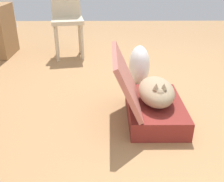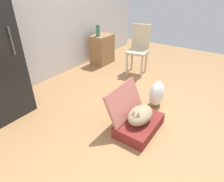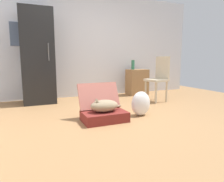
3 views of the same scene
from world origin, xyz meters
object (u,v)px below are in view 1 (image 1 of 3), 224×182
Objects in this scene: cat at (156,91)px; plastic_bag_white at (140,65)px; chair at (67,15)px; suitcase_base at (155,110)px.

plastic_bag_white is (0.69, 0.06, -0.04)m from cat.
cat is 1.95m from chair.
cat is 0.69m from plastic_bag_white.
chair is at bearing 28.96° from cat.
chair is (0.99, 0.87, 0.34)m from plastic_bag_white.
chair is at bearing 41.44° from plastic_bag_white.
plastic_bag_white is 0.41× the size of chair.
plastic_bag_white is at bearing -59.06° from chair.
suitcase_base is 1.30× the size of cat.
suitcase_base is 0.17m from cat.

